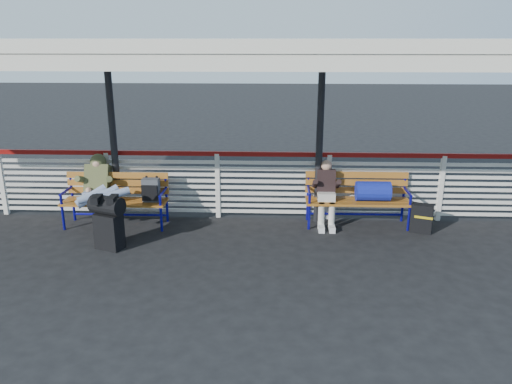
{
  "coord_description": "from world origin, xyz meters",
  "views": [
    {
      "loc": [
        1.06,
        -6.75,
        3.18
      ],
      "look_at": [
        0.73,
        1.0,
        0.77
      ],
      "focal_mm": 35.0,
      "sensor_mm": 36.0,
      "label": 1
    }
  ],
  "objects_px": {
    "companion_person": "(326,193)",
    "luggage_stack": "(108,220)",
    "bench_right": "(365,193)",
    "suitcase_side": "(422,218)",
    "bench_left": "(124,194)",
    "traveler_man": "(100,192)"
  },
  "relations": [
    {
      "from": "bench_left",
      "to": "traveler_man",
      "type": "relative_size",
      "value": 1.1
    },
    {
      "from": "traveler_man",
      "to": "bench_right",
      "type": "bearing_deg",
      "value": 6.59
    },
    {
      "from": "companion_person",
      "to": "luggage_stack",
      "type": "bearing_deg",
      "value": -161.41
    },
    {
      "from": "luggage_stack",
      "to": "bench_left",
      "type": "bearing_deg",
      "value": 114.1
    },
    {
      "from": "luggage_stack",
      "to": "traveler_man",
      "type": "bearing_deg",
      "value": 138.14
    },
    {
      "from": "traveler_man",
      "to": "suitcase_side",
      "type": "bearing_deg",
      "value": 2.26
    },
    {
      "from": "bench_right",
      "to": "traveler_man",
      "type": "height_order",
      "value": "traveler_man"
    },
    {
      "from": "suitcase_side",
      "to": "bench_left",
      "type": "bearing_deg",
      "value": -161.02
    },
    {
      "from": "bench_right",
      "to": "companion_person",
      "type": "xyz_separation_m",
      "value": [
        -0.68,
        -0.04,
        0.0
      ]
    },
    {
      "from": "companion_person",
      "to": "bench_right",
      "type": "bearing_deg",
      "value": 3.16
    },
    {
      "from": "luggage_stack",
      "to": "bench_left",
      "type": "relative_size",
      "value": 0.48
    },
    {
      "from": "luggage_stack",
      "to": "bench_right",
      "type": "relative_size",
      "value": 0.48
    },
    {
      "from": "bench_left",
      "to": "bench_right",
      "type": "xyz_separation_m",
      "value": [
        4.2,
        0.17,
        0.02
      ]
    },
    {
      "from": "bench_left",
      "to": "suitcase_side",
      "type": "relative_size",
      "value": 3.65
    },
    {
      "from": "bench_left",
      "to": "suitcase_side",
      "type": "height_order",
      "value": "bench_left"
    },
    {
      "from": "bench_left",
      "to": "suitcase_side",
      "type": "distance_m",
      "value": 5.13
    },
    {
      "from": "bench_right",
      "to": "companion_person",
      "type": "height_order",
      "value": "companion_person"
    },
    {
      "from": "traveler_man",
      "to": "suitcase_side",
      "type": "height_order",
      "value": "traveler_man"
    },
    {
      "from": "traveler_man",
      "to": "bench_left",
      "type": "bearing_deg",
      "value": 49.84
    },
    {
      "from": "luggage_stack",
      "to": "companion_person",
      "type": "height_order",
      "value": "companion_person"
    },
    {
      "from": "companion_person",
      "to": "suitcase_side",
      "type": "bearing_deg",
      "value": -9.49
    },
    {
      "from": "companion_person",
      "to": "suitcase_side",
      "type": "distance_m",
      "value": 1.66
    }
  ]
}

